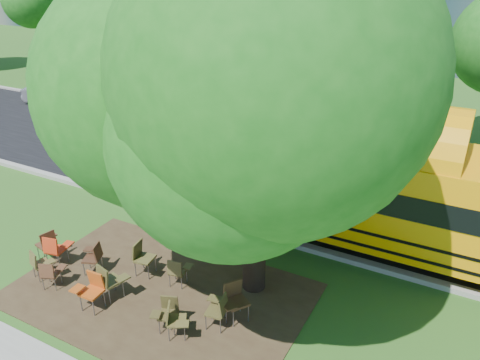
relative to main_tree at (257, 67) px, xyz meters
The scene contains 27 objects.
ground 6.22m from the main_tree, 164.36° to the right, with size 160.00×160.00×0.00m, color #2C5B1C.
dirt_patch 5.89m from the main_tree, 145.44° to the right, with size 7.00×4.50×0.03m, color #382819.
asphalt_road 8.72m from the main_tree, 115.18° to the left, with size 80.00×8.00×0.04m, color black.
kerb_near 6.48m from the main_tree, 143.07° to the left, with size 80.00×0.25×0.14m, color gray.
kerb_far 11.96m from the main_tree, 105.79° to the left, with size 80.00×0.25×0.14m, color gray.
bg_tree_0 19.27m from the main_tree, 140.74° to the left, with size 5.20×5.20×7.18m.
bg_tree_2 17.16m from the main_tree, 117.51° to the left, with size 4.80×4.80×6.62m.
main_tree is the anchor object (origin of this frame).
school_bus 5.54m from the main_tree, 50.06° to the left, with size 12.50×2.90×3.05m.
chair_0 7.13m from the main_tree, 161.24° to the right, with size 0.63×0.65×0.93m.
chair_1 7.29m from the main_tree, 155.09° to the right, with size 0.65×0.51×0.83m.
chair_2 7.00m from the main_tree, 150.96° to the right, with size 0.54×0.61×0.79m.
chair_3 6.17m from the main_tree, 140.13° to the right, with size 0.61×0.57×0.94m.
chair_4 5.93m from the main_tree, 143.68° to the right, with size 0.74×0.58×0.97m.
chair_5 5.48m from the main_tree, 114.31° to the right, with size 0.56×0.63×0.82m.
chair_6 5.16m from the main_tree, 91.40° to the right, with size 0.58×0.58×0.87m.
chair_7 5.48m from the main_tree, 106.89° to the right, with size 0.69×0.57×0.84m.
chair_8 7.44m from the main_tree, 164.08° to the right, with size 0.53×0.67×0.90m.
chair_9 6.39m from the main_tree, 159.94° to the right, with size 0.68×0.60×0.88m.
chair_10 5.63m from the main_tree, 161.73° to the right, with size 0.64×0.64×0.95m.
chair_11 5.27m from the main_tree, 152.23° to the right, with size 0.54×0.56×0.81m.
chair_12 4.99m from the main_tree, 83.81° to the right, with size 0.64×0.82×0.96m.
black_car 9.38m from the main_tree, 138.74° to the left, with size 1.81×4.50×1.53m, color black.
bg_car_silver 20.35m from the main_tree, 150.91° to the left, with size 1.31×3.75×1.23m, color gray.
bg_car_red 15.45m from the main_tree, 137.09° to the left, with size 1.93×4.19×1.16m, color maroon.
pedestrian_a 22.14m from the main_tree, 149.16° to the left, with size 0.70×0.46×1.91m, color navy.
pedestrian_b 22.94m from the main_tree, 149.97° to the left, with size 0.79×0.62×1.63m, color #80694D.
Camera 1 is at (7.05, -7.61, 7.33)m, focal length 35.00 mm.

